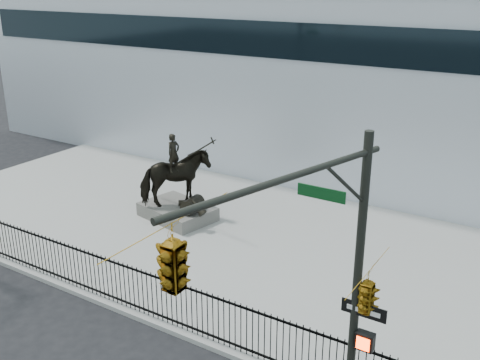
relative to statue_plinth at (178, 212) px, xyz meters
The scene contains 7 objects.
ground 8.14m from the statue_plinth, 65.29° to the right, with size 120.00×120.00×0.00m, color black.
plaza 3.44m from the statue_plinth, ahead, with size 30.00×12.00×0.15m, color #989795.
building 13.68m from the statue_plinth, 74.92° to the left, with size 44.00×14.00×9.00m, color silver.
picket_fence 7.03m from the statue_plinth, 61.01° to the right, with size 22.10×0.10×1.50m.
statue_plinth is the anchor object (origin of this frame).
equestrian_statue 1.44m from the statue_plinth, 11.66° to the right, with size 3.72×2.69×3.21m.
traffic_signal_right 14.32m from the statue_plinth, 43.58° to the right, with size 2.17×6.86×7.00m.
Camera 1 is at (10.28, -9.41, 9.63)m, focal length 42.00 mm.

